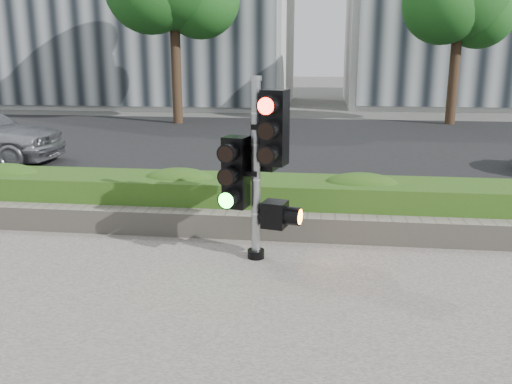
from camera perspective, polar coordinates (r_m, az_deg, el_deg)
ground at (r=5.84m, az=-2.86°, el=-11.04°), size 120.00×120.00×0.00m
road at (r=15.43m, az=3.67°, el=4.96°), size 60.00×13.00×0.02m
curb at (r=8.74m, az=0.75°, el=-1.91°), size 60.00×0.25×0.12m
stone_wall at (r=7.52m, az=-0.34°, el=-3.51°), size 12.00×0.32×0.34m
hedge at (r=8.09m, az=0.27°, el=-0.97°), size 12.00×1.00×0.68m
traffic_signal at (r=6.49m, az=0.34°, el=3.32°), size 0.81×0.65×2.23m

